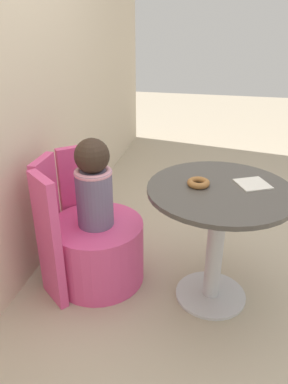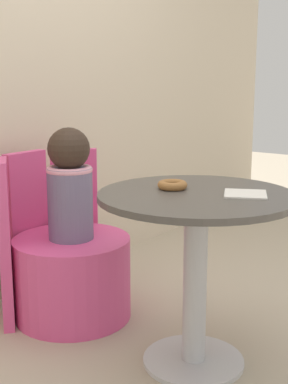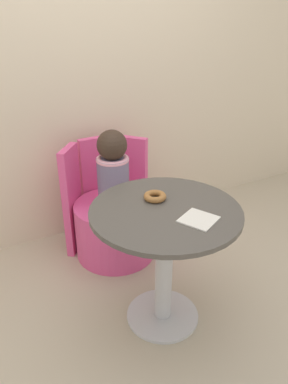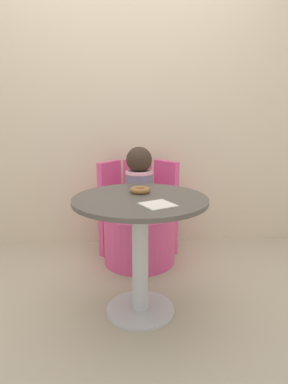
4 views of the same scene
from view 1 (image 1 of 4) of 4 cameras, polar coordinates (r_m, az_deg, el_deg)
ground_plane at (r=2.27m, az=9.14°, el=-16.66°), size 12.00×12.00×0.00m
round_table at (r=2.03m, az=11.06°, el=-4.18°), size 0.76×0.76×0.70m
tub_chair at (r=2.33m, az=-7.10°, el=-8.91°), size 0.55×0.55×0.39m
booth_backrest at (r=2.31m, az=-12.80°, el=-4.17°), size 0.65×0.24×0.78m
child_figure at (r=2.11m, az=-7.77°, el=1.26°), size 0.21×0.21×0.52m
donut at (r=1.95m, az=8.18°, el=1.41°), size 0.12×0.12×0.03m
paper_napkin at (r=2.03m, az=16.13°, el=1.21°), size 0.21×0.21×0.01m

